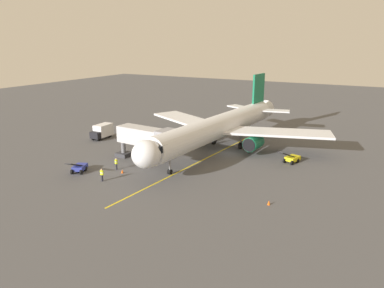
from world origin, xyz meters
TOP-DOWN VIEW (x-y plane):
  - ground_plane at (0.00, 0.00)m, footprint 220.00×220.00m
  - apron_lead_in_line at (1.94, 5.44)m, footprint 3.60×39.88m
  - airplane at (1.91, -0.84)m, footprint 34.68×40.35m
  - jet_bridge at (8.21, 9.95)m, footprint 11.50×3.76m
  - ground_crew_marshaller at (9.42, 19.33)m, footprint 0.43×0.30m
  - ground_crew_wing_walker at (10.67, 14.98)m, footprint 0.45×0.35m
  - belt_loader_near_nose at (14.59, 18.25)m, footprint 2.81×4.70m
  - box_truck_portside at (24.30, 2.72)m, footprint 2.10×4.65m
  - belt_loader_starboard_side at (-10.31, -0.02)m, footprint 2.55×4.72m
  - safety_cone_nose_left at (9.08, 15.67)m, footprint 0.32×0.32m
  - safety_cone_nose_right at (13.22, 8.52)m, footprint 0.32×0.32m
  - safety_cone_wing_port at (-11.78, 15.90)m, footprint 0.32×0.32m

SIDE VIEW (x-z plane):
  - ground_plane at x=0.00m, z-range 0.00..0.00m
  - apron_lead_in_line at x=1.94m, z-range 0.00..0.01m
  - safety_cone_nose_left at x=9.08m, z-range 0.00..0.55m
  - safety_cone_nose_right at x=13.22m, z-range 0.00..0.55m
  - safety_cone_wing_port at x=-11.78m, z-range 0.00..0.55m
  - belt_loader_near_nose at x=14.59m, z-range -0.45..1.88m
  - belt_loader_starboard_side at x=-10.31m, z-range -0.45..1.88m
  - ground_crew_marshaller at x=9.42m, z-range 0.03..1.74m
  - ground_crew_wing_walker at x=10.67m, z-range 0.03..1.74m
  - box_truck_portside at x=24.30m, z-range 0.08..2.70m
  - jet_bridge at x=8.21m, z-range 1.06..6.46m
  - airplane at x=1.91m, z-range -1.75..9.75m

